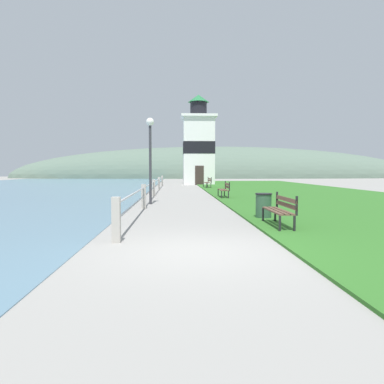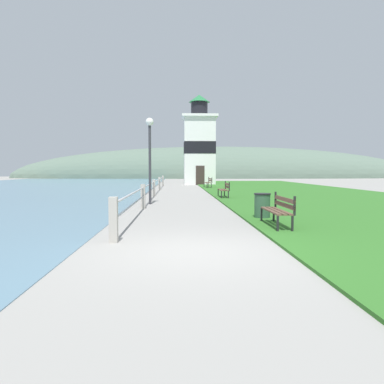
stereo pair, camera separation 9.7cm
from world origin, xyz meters
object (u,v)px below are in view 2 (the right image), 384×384
(lighthouse, at_px, (199,146))
(trash_bin, at_px, (262,206))
(lamp_post, at_px, (150,145))
(park_bench_midway, at_px, (225,189))
(park_bench_near, at_px, (279,208))
(park_bench_far, at_px, (209,182))

(lighthouse, distance_m, trash_bin, 28.54)
(lighthouse, distance_m, lamp_post, 23.23)
(park_bench_midway, xyz_separation_m, lighthouse, (-0.28, 19.39, 3.59))
(lighthouse, bearing_deg, park_bench_near, -89.20)
(park_bench_far, bearing_deg, lamp_post, 70.71)
(park_bench_midway, height_order, trash_bin, park_bench_midway)
(park_bench_far, height_order, trash_bin, park_bench_far)
(lighthouse, bearing_deg, trash_bin, -89.26)
(lamp_post, bearing_deg, park_bench_far, 75.22)
(lighthouse, relative_size, trash_bin, 11.36)
(park_bench_near, xyz_separation_m, trash_bin, (-0.06, 1.77, -0.12))
(park_bench_far, relative_size, lighthouse, 0.18)
(park_bench_near, xyz_separation_m, lighthouse, (-0.42, 30.06, 3.59))
(park_bench_near, relative_size, park_bench_midway, 1.05)
(park_bench_midway, distance_m, lighthouse, 19.72)
(park_bench_midway, xyz_separation_m, trash_bin, (0.08, -8.90, -0.12))
(park_bench_far, xyz_separation_m, lamp_post, (-3.99, -15.11, 2.20))
(park_bench_midway, bearing_deg, trash_bin, 91.02)
(park_bench_near, xyz_separation_m, park_bench_far, (-0.06, 22.27, -0.00))
(lamp_post, bearing_deg, park_bench_near, -60.51)
(park_bench_near, distance_m, trash_bin, 1.77)
(park_bench_near, distance_m, lighthouse, 30.28)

